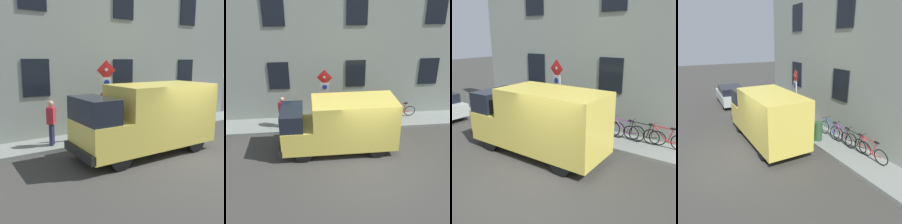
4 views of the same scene
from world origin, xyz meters
TOP-DOWN VIEW (x-y plane):
  - ground_plane at (0.00, 0.00)m, footprint 80.00×80.00m
  - sidewalk_slab at (4.05, 0.00)m, footprint 1.69×17.20m
  - building_facade at (5.24, 0.00)m, footprint 0.75×15.20m
  - sign_post_stacked at (3.41, 1.80)m, footprint 0.20×0.55m
  - delivery_van at (1.50, 1.19)m, footprint 2.03×5.34m
  - bicycle_red at (4.35, -2.62)m, footprint 0.46×1.71m
  - bicycle_black at (4.35, -1.80)m, footprint 0.46×1.72m
  - bicycle_purple at (4.35, -0.98)m, footprint 0.46×1.71m
  - bicycle_blue at (4.35, -0.16)m, footprint 0.46×1.71m
  - pedestrian at (3.76, 4.01)m, footprint 0.48×0.44m
  - litter_bin at (3.55, -0.13)m, footprint 0.44×0.44m

SIDE VIEW (x-z plane):
  - ground_plane at x=0.00m, z-range 0.00..0.00m
  - sidewalk_slab at x=4.05m, z-range 0.00..0.14m
  - bicycle_red at x=4.35m, z-range 0.07..0.96m
  - bicycle_black at x=4.35m, z-range 0.07..0.95m
  - bicycle_purple at x=4.35m, z-range 0.07..0.96m
  - bicycle_blue at x=4.35m, z-range 0.07..0.96m
  - litter_bin at x=3.55m, z-range 0.14..1.04m
  - pedestrian at x=3.76m, z-range 0.21..1.93m
  - delivery_van at x=1.50m, z-range 0.08..2.58m
  - sign_post_stacked at x=3.41m, z-range 0.59..3.68m
  - building_facade at x=5.24m, z-range 0.00..8.30m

